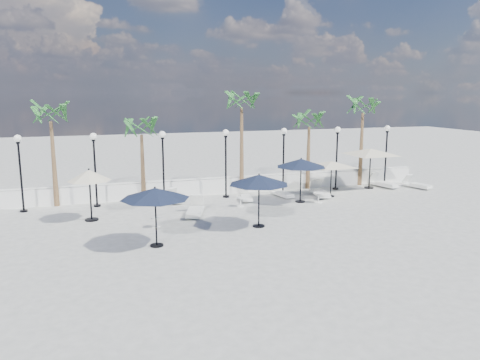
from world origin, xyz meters
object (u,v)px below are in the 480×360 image
object	(u,v)px
lounger_2	(195,210)
lounger_5	(245,196)
lounger_8	(417,184)
lounger_6	(320,192)
parasol_navy_right	(301,163)
lounger_4	(282,193)
parasol_navy_mid	(259,180)
parasol_navy_left	(155,194)
lounger_1	(175,198)
parasol_cream_sq_b	(371,149)
parasol_cream_small	(89,176)
parasol_cream_sq_a	(332,161)
lounger_3	(174,198)
lounger_7	(383,183)

from	to	relation	value
lounger_2	lounger_5	size ratio (longest dim) A/B	1.24
lounger_8	lounger_2	bearing A→B (deg)	171.04
lounger_6	parasol_navy_right	world-z (taller)	parasol_navy_right
lounger_2	lounger_4	world-z (taller)	lounger_2
parasol_navy_mid	parasol_navy_right	size ratio (longest dim) A/B	0.99
lounger_2	lounger_4	size ratio (longest dim) A/B	1.23
lounger_5	parasol_navy_left	size ratio (longest dim) A/B	0.67
lounger_1	lounger_6	xyz separation A→B (m)	(8.14, -1.15, 0.05)
parasol_navy_mid	parasol_cream_sq_b	bearing A→B (deg)	31.51
lounger_4	lounger_5	xyz separation A→B (m)	(-2.25, -0.12, -0.00)
lounger_2	parasol_navy_left	distance (m)	5.08
lounger_6	parasol_navy_mid	xyz separation A→B (m)	(-5.48, -4.68, 1.84)
lounger_1	parasol_navy_right	xyz separation A→B (m)	(6.46, -2.10, 1.92)
lounger_8	lounger_1	bearing A→B (deg)	159.25
lounger_2	parasol_cream_small	distance (m)	5.15
parasol_navy_right	parasol_cream_sq_a	world-z (taller)	parasol_navy_right
parasol_cream_sq_a	parasol_navy_mid	bearing A→B (deg)	-143.63
lounger_3	parasol_cream_sq_a	world-z (taller)	parasol_cream_sq_a
lounger_6	parasol_navy_left	world-z (taller)	parasol_navy_left
lounger_2	parasol_navy_right	size ratio (longest dim) A/B	0.82
lounger_5	lounger_4	bearing A→B (deg)	12.35
parasol_cream_small	lounger_2	bearing A→B (deg)	-7.17
parasol_cream_sq_b	lounger_7	bearing A→B (deg)	1.23
parasol_navy_mid	parasol_cream_sq_a	xyz separation A→B (m)	(6.04, 4.45, -0.08)
lounger_6	parasol_cream_sq_a	bearing A→B (deg)	-12.62
lounger_5	lounger_1	bearing A→B (deg)	178.46
lounger_2	lounger_3	bearing A→B (deg)	118.07
lounger_5	parasol_cream_small	xyz separation A→B (m)	(-8.13, -1.70, 1.87)
lounger_3	lounger_6	size ratio (longest dim) A/B	0.81
lounger_8	parasol_cream_small	xyz separation A→B (m)	(-19.31, -1.48, 1.86)
parasol_cream_sq_a	parasol_cream_small	xyz separation A→B (m)	(-13.04, -1.05, 0.07)
lounger_7	parasol_cream_sq_b	distance (m)	2.42
lounger_2	lounger_6	xyz separation A→B (m)	(7.71, 1.88, -0.01)
lounger_6	lounger_3	bearing A→B (deg)	-177.76
lounger_2	lounger_3	distance (m)	3.07
lounger_3	lounger_7	xyz separation A→B (m)	(13.19, 0.00, 0.04)
lounger_6	parasol_navy_right	size ratio (longest dim) A/B	0.78
parasol_cream_sq_a	lounger_8	bearing A→B (deg)	3.98
parasol_cream_sq_a	lounger_2	bearing A→B (deg)	-168.73
lounger_5	lounger_7	xyz separation A→B (m)	(9.37, 0.73, 0.04)
lounger_1	parasol_navy_mid	size ratio (longest dim) A/B	0.64
lounger_2	parasol_cream_sq_b	xyz separation A→B (m)	(11.72, 3.02, 2.19)
lounger_6	lounger_7	xyz separation A→B (m)	(5.02, 1.16, 0.00)
lounger_7	parasol_navy_mid	size ratio (longest dim) A/B	0.80
parasol_navy_left	parasol_cream_small	bearing A→B (deg)	116.49
lounger_3	parasol_navy_left	distance (m)	7.60
lounger_8	parasol_cream_sq_b	world-z (taller)	parasol_cream_sq_b
lounger_5	lounger_2	bearing A→B (deg)	-136.15
lounger_6	parasol_cream_sq_b	world-z (taller)	parasol_cream_sq_b
parasol_cream_sq_b	lounger_6	bearing A→B (deg)	-164.21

